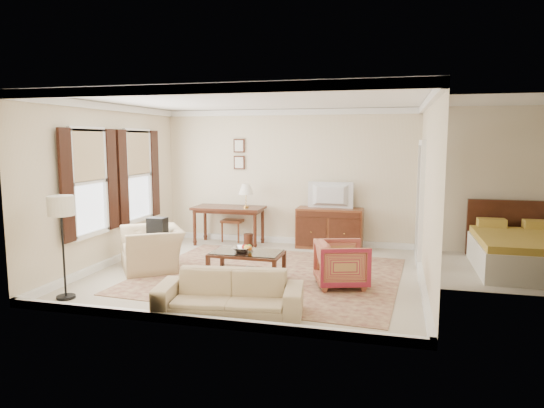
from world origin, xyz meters
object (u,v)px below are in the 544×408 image
at_px(sideboard, 329,228).
at_px(sofa, 229,286).
at_px(club_armchair, 152,242).
at_px(coffee_table, 247,258).
at_px(striped_armchair, 342,262).
at_px(tv, 330,187).
at_px(writing_desk, 229,212).

distance_m(sideboard, sofa, 4.27).
height_order(club_armchair, sofa, club_armchair).
relative_size(coffee_table, striped_armchair, 1.48).
bearing_deg(tv, striped_armchair, 101.65).
height_order(sideboard, sofa, sideboard).
bearing_deg(striped_armchair, sofa, 123.32).
bearing_deg(sofa, club_armchair, 131.30).
xyz_separation_m(writing_desk, sideboard, (2.16, 0.18, -0.29)).
bearing_deg(writing_desk, sofa, -70.61).
relative_size(writing_desk, club_armchair, 1.34).
bearing_deg(coffee_table, club_armchair, 171.41).
relative_size(coffee_table, club_armchair, 1.03).
xyz_separation_m(sideboard, sofa, (-0.74, -4.20, -0.05)).
distance_m(striped_armchair, club_armchair, 3.33).
bearing_deg(tv, writing_desk, 4.35).
bearing_deg(club_armchair, coffee_table, 45.48).
relative_size(tv, sofa, 0.47).
bearing_deg(coffee_table, sideboard, 70.46).
height_order(sideboard, striped_armchair, sideboard).
height_order(coffee_table, club_armchair, club_armchair).
distance_m(tv, striped_armchair, 2.82).
bearing_deg(sideboard, sofa, -99.98).
bearing_deg(sideboard, coffee_table, -109.54).
distance_m(writing_desk, sideboard, 2.18).
xyz_separation_m(tv, striped_armchair, (0.54, -2.62, -0.90)).
distance_m(tv, coffee_table, 3.01).
xyz_separation_m(coffee_table, club_armchair, (-1.81, 0.27, 0.12)).
relative_size(striped_armchair, club_armchair, 0.69).
bearing_deg(sofa, writing_desk, 101.49).
height_order(sideboard, tv, tv).
bearing_deg(striped_armchair, tv, -5.69).
relative_size(tv, striped_armchair, 1.15).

